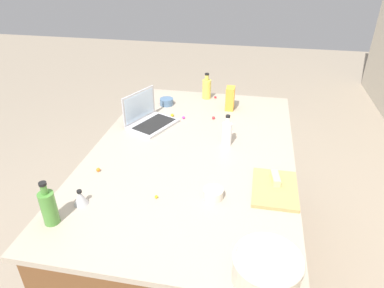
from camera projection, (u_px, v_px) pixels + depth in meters
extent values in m
plane|color=gray|center=(192.00, 258.00, 2.50)|extent=(12.00, 12.00, 0.00)
cube|color=brown|center=(192.00, 212.00, 2.28)|extent=(1.79, 1.12, 0.87)
cube|color=tan|center=(192.00, 153.00, 2.06)|extent=(1.85, 1.18, 0.03)
cube|color=#B7B7BC|center=(153.00, 125.00, 2.33)|extent=(0.37, 0.33, 0.02)
cube|color=black|center=(154.00, 124.00, 2.31)|extent=(0.31, 0.25, 0.00)
cube|color=#B7B7BC|center=(139.00, 106.00, 2.33)|extent=(0.28, 0.13, 0.20)
cube|color=silver|center=(140.00, 106.00, 2.32)|extent=(0.25, 0.11, 0.18)
cylinder|color=beige|center=(267.00, 269.00, 1.25)|extent=(0.25, 0.25, 0.10)
cylinder|color=black|center=(267.00, 268.00, 1.24)|extent=(0.20, 0.20, 0.09)
torus|color=beige|center=(268.00, 259.00, 1.22)|extent=(0.26, 0.26, 0.01)
cylinder|color=#DBC64C|center=(207.00, 89.00, 2.71)|extent=(0.07, 0.07, 0.15)
cylinder|color=#DBC64C|center=(207.00, 77.00, 2.66)|extent=(0.03, 0.03, 0.04)
cylinder|color=black|center=(207.00, 74.00, 2.65)|extent=(0.03, 0.03, 0.01)
cylinder|color=white|center=(227.00, 134.00, 2.08)|extent=(0.06, 0.06, 0.14)
cylinder|color=white|center=(228.00, 120.00, 2.03)|extent=(0.02, 0.02, 0.04)
cylinder|color=black|center=(228.00, 116.00, 2.02)|extent=(0.03, 0.03, 0.01)
cylinder|color=#4C8C38|center=(49.00, 208.00, 1.49)|extent=(0.07, 0.07, 0.16)
cylinder|color=#4C8C38|center=(44.00, 189.00, 1.44)|extent=(0.03, 0.03, 0.04)
cylinder|color=black|center=(42.00, 184.00, 1.43)|extent=(0.03, 0.03, 0.01)
cube|color=tan|center=(275.00, 189.00, 1.72)|extent=(0.31, 0.22, 0.02)
cube|color=#F4E58C|center=(275.00, 178.00, 1.75)|extent=(0.11, 0.05, 0.04)
cylinder|color=slate|center=(167.00, 102.00, 2.62)|extent=(0.10, 0.10, 0.05)
cylinder|color=beige|center=(213.00, 194.00, 1.67)|extent=(0.10, 0.10, 0.05)
cone|color=#B2B2B7|center=(80.00, 198.00, 1.62)|extent=(0.07, 0.07, 0.07)
cylinder|color=black|center=(79.00, 191.00, 1.60)|extent=(0.02, 0.02, 0.01)
cube|color=gold|center=(230.00, 98.00, 2.52)|extent=(0.09, 0.06, 0.17)
sphere|color=#CC3399|center=(137.00, 127.00, 2.30)|extent=(0.02, 0.02, 0.02)
sphere|color=red|center=(215.00, 97.00, 2.74)|extent=(0.02, 0.02, 0.02)
sphere|color=#CC3399|center=(262.00, 236.00, 1.44)|extent=(0.02, 0.02, 0.02)
sphere|color=orange|center=(98.00, 170.00, 1.86)|extent=(0.02, 0.02, 0.02)
sphere|color=#CC3399|center=(184.00, 118.00, 2.42)|extent=(0.02, 0.02, 0.02)
sphere|color=yellow|center=(172.00, 115.00, 2.45)|extent=(0.02, 0.02, 0.02)
sphere|color=red|center=(213.00, 118.00, 2.41)|extent=(0.02, 0.02, 0.02)
sphere|color=yellow|center=(156.00, 197.00, 1.67)|extent=(0.02, 0.02, 0.02)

